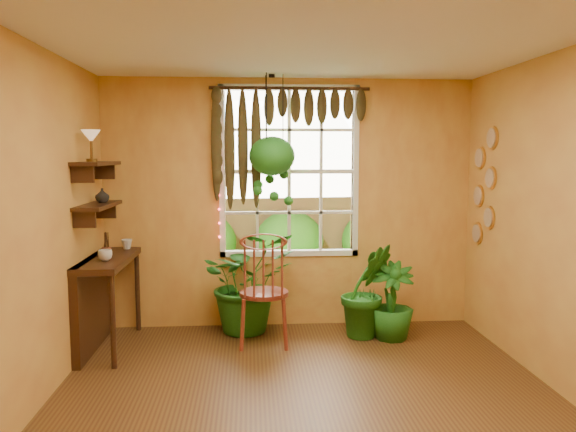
# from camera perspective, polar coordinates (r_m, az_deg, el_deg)

# --- Properties ---
(floor) EXTENTS (4.50, 4.50, 0.00)m
(floor) POSITION_cam_1_polar(r_m,az_deg,el_deg) (4.29, 2.39, -19.75)
(floor) COLOR brown
(floor) RESTS_ON ground
(ceiling) EXTENTS (4.50, 4.50, 0.00)m
(ceiling) POSITION_cam_1_polar(r_m,az_deg,el_deg) (3.95, 2.58, 18.20)
(ceiling) COLOR white
(ceiling) RESTS_ON wall_back
(wall_back) EXTENTS (4.00, 0.00, 4.00)m
(wall_back) POSITION_cam_1_polar(r_m,az_deg,el_deg) (6.13, 0.14, 1.25)
(wall_back) COLOR #E7B34E
(wall_back) RESTS_ON floor
(wall_left) EXTENTS (0.00, 4.50, 4.50)m
(wall_left) POSITION_cam_1_polar(r_m,az_deg,el_deg) (4.18, -25.94, -1.70)
(wall_left) COLOR #E7B34E
(wall_left) RESTS_ON floor
(window) EXTENTS (1.52, 0.10, 1.86)m
(window) POSITION_cam_1_polar(r_m,az_deg,el_deg) (6.14, 0.12, 4.54)
(window) COLOR white
(window) RESTS_ON wall_back
(valance_vine) EXTENTS (1.70, 0.12, 1.10)m
(valance_vine) POSITION_cam_1_polar(r_m,az_deg,el_deg) (6.02, -0.62, 10.00)
(valance_vine) COLOR #3B2010
(valance_vine) RESTS_ON window
(string_lights) EXTENTS (0.03, 0.03, 1.54)m
(string_lights) POSITION_cam_1_polar(r_m,az_deg,el_deg) (6.04, -7.06, 4.94)
(string_lights) COLOR #FF2633
(string_lights) RESTS_ON window
(wall_plates) EXTENTS (0.04, 0.32, 1.10)m
(wall_plates) POSITION_cam_1_polar(r_m,az_deg,el_deg) (6.13, 19.27, 2.78)
(wall_plates) COLOR beige
(wall_plates) RESTS_ON wall_right
(counter_ledge) EXTENTS (0.40, 1.20, 0.90)m
(counter_ledge) POSITION_cam_1_polar(r_m,az_deg,el_deg) (5.79, -18.76, -7.38)
(counter_ledge) COLOR #3B2010
(counter_ledge) RESTS_ON floor
(shelf_lower) EXTENTS (0.25, 0.90, 0.04)m
(shelf_lower) POSITION_cam_1_polar(r_m,az_deg,el_deg) (5.65, -18.72, 1.01)
(shelf_lower) COLOR #3B2010
(shelf_lower) RESTS_ON wall_left
(shelf_upper) EXTENTS (0.25, 0.90, 0.04)m
(shelf_upper) POSITION_cam_1_polar(r_m,az_deg,el_deg) (5.63, -18.86, 5.07)
(shelf_upper) COLOR #3B2010
(shelf_upper) RESTS_ON wall_left
(backyard) EXTENTS (14.00, 10.00, 12.00)m
(backyard) POSITION_cam_1_polar(r_m,az_deg,el_deg) (10.75, -0.34, 3.03)
(backyard) COLOR #1C5618
(backyard) RESTS_ON ground
(windsor_chair) EXTENTS (0.51, 0.54, 1.31)m
(windsor_chair) POSITION_cam_1_polar(r_m,az_deg,el_deg) (5.63, -2.46, -9.25)
(windsor_chair) COLOR maroon
(windsor_chair) RESTS_ON floor
(potted_plant_left) EXTENTS (1.15, 1.05, 1.09)m
(potted_plant_left) POSITION_cam_1_polar(r_m,az_deg,el_deg) (6.02, -4.10, -6.62)
(potted_plant_left) COLOR #165316
(potted_plant_left) RESTS_ON floor
(potted_plant_mid) EXTENTS (0.61, 0.52, 0.98)m
(potted_plant_mid) POSITION_cam_1_polar(r_m,az_deg,el_deg) (5.89, 8.01, -7.49)
(potted_plant_mid) COLOR #165316
(potted_plant_mid) RESTS_ON floor
(potted_plant_right) EXTENTS (0.50, 0.50, 0.79)m
(potted_plant_right) POSITION_cam_1_polar(r_m,az_deg,el_deg) (5.89, 10.47, -8.49)
(potted_plant_right) COLOR #165316
(potted_plant_right) RESTS_ON floor
(hanging_basket) EXTENTS (0.48, 0.48, 1.36)m
(hanging_basket) POSITION_cam_1_polar(r_m,az_deg,el_deg) (5.82, -1.64, 5.99)
(hanging_basket) COLOR black
(hanging_basket) RESTS_ON ceiling
(cup_a) EXTENTS (0.13, 0.13, 0.10)m
(cup_a) POSITION_cam_1_polar(r_m,az_deg,el_deg) (5.50, -18.09, -3.81)
(cup_a) COLOR silver
(cup_a) RESTS_ON counter_ledge
(cup_b) EXTENTS (0.14, 0.14, 0.10)m
(cup_b) POSITION_cam_1_polar(r_m,az_deg,el_deg) (6.11, -16.06, -2.77)
(cup_b) COLOR beige
(cup_b) RESTS_ON counter_ledge
(brush_jar) EXTENTS (0.09, 0.09, 0.31)m
(brush_jar) POSITION_cam_1_polar(r_m,az_deg,el_deg) (5.63, -17.96, -2.85)
(brush_jar) COLOR brown
(brush_jar) RESTS_ON counter_ledge
(shelf_vase) EXTENTS (0.14, 0.14, 0.14)m
(shelf_vase) POSITION_cam_1_polar(r_m,az_deg,el_deg) (5.77, -18.35, 2.00)
(shelf_vase) COLOR #B2AD99
(shelf_vase) RESTS_ON shelf_lower
(tiffany_lamp) EXTENTS (0.17, 0.17, 0.29)m
(tiffany_lamp) POSITION_cam_1_polar(r_m,az_deg,el_deg) (5.42, -19.38, 7.47)
(tiffany_lamp) COLOR brown
(tiffany_lamp) RESTS_ON shelf_upper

